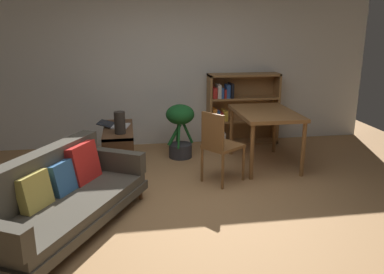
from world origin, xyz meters
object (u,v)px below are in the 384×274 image
object	(u,v)px
open_laptop	(115,125)
potted_floor_plant	(180,126)
dining_chair_near	(219,144)
fabric_couch	(58,196)
desk_speaker	(120,123)
dining_table	(266,118)
bookshelf	(238,109)
media_console	(119,148)

from	to	relation	value
open_laptop	potted_floor_plant	size ratio (longest dim) A/B	0.58
dining_chair_near	potted_floor_plant	bearing A→B (deg)	108.23
fabric_couch	desk_speaker	xyz separation A→B (m)	(0.60, 1.44, 0.38)
dining_table	dining_chair_near	xyz separation A→B (m)	(-0.80, -0.58, -0.18)
potted_floor_plant	bookshelf	size ratio (longest dim) A/B	0.69
dining_chair_near	bookshelf	bearing A→B (deg)	67.52
open_laptop	potted_floor_plant	distance (m)	0.98
dining_chair_near	bookshelf	distance (m)	1.88
media_console	bookshelf	world-z (taller)	bookshelf
fabric_couch	desk_speaker	bearing A→B (deg)	67.25
open_laptop	dining_table	world-z (taller)	dining_table
fabric_couch	dining_chair_near	world-z (taller)	dining_chair_near
desk_speaker	open_laptop	bearing A→B (deg)	100.45
fabric_couch	dining_chair_near	size ratio (longest dim) A/B	2.28
media_console	bookshelf	bearing A→B (deg)	24.97
desk_speaker	bookshelf	world-z (taller)	bookshelf
open_laptop	desk_speaker	size ratio (longest dim) A/B	1.62
media_console	potted_floor_plant	xyz separation A→B (m)	(0.92, 0.29, 0.20)
potted_floor_plant	dining_chair_near	xyz separation A→B (m)	(0.36, -1.09, 0.04)
open_laptop	desk_speaker	xyz separation A→B (m)	(0.07, -0.40, 0.13)
dining_chair_near	fabric_couch	bearing A→B (deg)	-153.43
desk_speaker	dining_chair_near	bearing A→B (deg)	-22.53
desk_speaker	potted_floor_plant	bearing A→B (deg)	32.99
potted_floor_plant	open_laptop	bearing A→B (deg)	-169.60
desk_speaker	dining_chair_near	world-z (taller)	dining_chair_near
dining_chair_near	desk_speaker	bearing A→B (deg)	157.47
fabric_couch	media_console	world-z (taller)	fabric_couch
desk_speaker	potted_floor_plant	xyz separation A→B (m)	(0.88, 0.57, -0.23)
desk_speaker	dining_chair_near	size ratio (longest dim) A/B	0.32
desk_speaker	dining_chair_near	xyz separation A→B (m)	(1.24, -0.52, -0.20)
fabric_couch	bookshelf	world-z (taller)	bookshelf
dining_table	dining_chair_near	bearing A→B (deg)	-144.39
dining_table	potted_floor_plant	bearing A→B (deg)	156.19
desk_speaker	fabric_couch	bearing A→B (deg)	-112.75
potted_floor_plant	dining_table	xyz separation A→B (m)	(1.16, -0.51, 0.21)
open_laptop	bookshelf	bearing A→B (deg)	21.94
media_console	desk_speaker	distance (m)	0.53
fabric_couch	bookshelf	xyz separation A→B (m)	(2.57, 2.66, 0.24)
fabric_couch	media_console	distance (m)	1.82
desk_speaker	potted_floor_plant	distance (m)	1.08
bookshelf	potted_floor_plant	bearing A→B (deg)	-149.12
open_laptop	bookshelf	world-z (taller)	bookshelf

